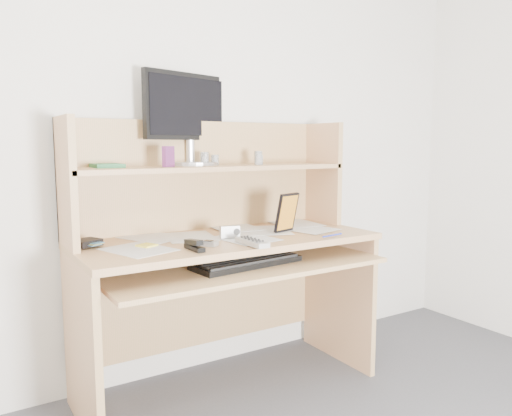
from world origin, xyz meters
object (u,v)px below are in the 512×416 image
desk (220,246)px  game_case (287,213)px  tv_remote (252,242)px  keyboard (247,261)px  monitor (189,116)px

desk → game_case: 0.36m
tv_remote → game_case: bearing=30.4°
desk → tv_remote: 0.32m
keyboard → monitor: (-0.07, 0.44, 0.65)m
desk → tv_remote: (-0.01, -0.31, 0.07)m
tv_remote → desk: bearing=88.5°
keyboard → desk: bearing=84.6°
desk → keyboard: bearing=-89.5°
keyboard → game_case: 0.37m
game_case → tv_remote: bearing=-167.1°
game_case → desk: bearing=139.0°
tv_remote → game_case: (0.31, 0.18, 0.09)m
tv_remote → game_case: game_case is taller
desk → tv_remote: size_ratio=6.95×
desk → tv_remote: desk is taller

